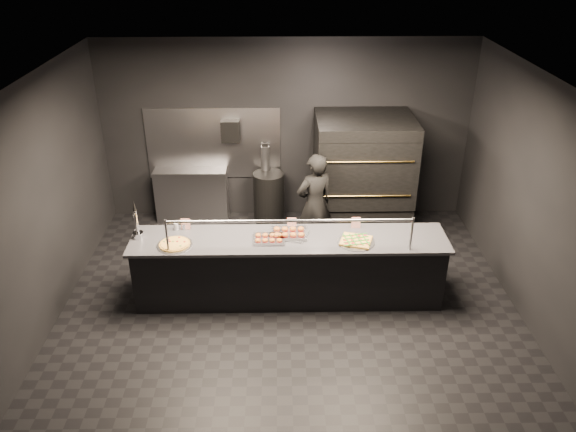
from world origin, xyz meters
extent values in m
plane|color=black|center=(0.00, 0.00, 0.00)|extent=(6.00, 6.00, 0.00)
plane|color=black|center=(0.00, 0.00, 3.00)|extent=(6.00, 6.00, 0.00)
cube|color=black|center=(0.00, 2.50, 1.50)|extent=(6.00, 0.04, 3.00)
cube|color=black|center=(0.00, -2.50, 1.50)|extent=(6.00, 0.04, 3.00)
cube|color=black|center=(-3.00, 0.00, 1.50)|extent=(0.04, 5.00, 3.00)
cube|color=black|center=(3.00, 0.00, 1.50)|extent=(0.04, 5.00, 3.00)
cube|color=#99999E|center=(-1.20, 2.48, 1.30)|extent=(2.20, 0.02, 1.20)
cube|color=black|center=(0.00, 0.00, 0.44)|extent=(4.00, 0.70, 0.88)
cube|color=#343439|center=(0.00, 0.00, 0.90)|extent=(4.10, 0.78, 0.04)
cylinder|color=#99999E|center=(-1.50, -0.30, 1.15)|extent=(0.03, 0.03, 0.45)
cylinder|color=#99999E|center=(1.50, -0.30, 1.15)|extent=(0.03, 0.03, 0.45)
cylinder|color=#99999E|center=(0.00, -0.30, 1.34)|extent=(3.00, 0.04, 0.04)
cube|color=black|center=(1.20, 1.90, 0.30)|extent=(1.50, 1.15, 0.60)
cube|color=black|center=(1.20, 1.90, 0.90)|extent=(1.50, 1.20, 0.55)
cube|color=black|center=(1.20, 1.90, 1.45)|extent=(1.50, 1.20, 0.55)
cube|color=black|center=(1.20, 1.90, 1.82)|extent=(1.50, 1.20, 0.18)
cylinder|color=gold|center=(1.20, 1.28, 0.90)|extent=(1.30, 0.02, 0.02)
cylinder|color=gold|center=(1.20, 1.28, 1.45)|extent=(1.30, 0.02, 0.02)
cube|color=#99999E|center=(-1.60, 2.32, 0.45)|extent=(1.20, 0.35, 0.90)
cube|color=black|center=(-0.90, 2.39, 1.55)|extent=(0.30, 0.20, 0.35)
cylinder|color=#B2B2B7|center=(-0.35, 2.40, 1.05)|extent=(0.14, 0.14, 0.45)
cube|color=black|center=(-0.35, 2.40, 1.30)|extent=(0.10, 0.06, 0.06)
cylinder|color=silver|center=(-1.95, 0.06, 0.96)|extent=(0.14, 0.14, 0.08)
cylinder|color=silver|center=(-1.95, 0.06, 1.14)|extent=(0.05, 0.05, 0.35)
cylinder|color=silver|center=(-1.95, -0.02, 1.29)|extent=(0.02, 0.10, 0.02)
cone|color=black|center=(-1.95, 0.06, 1.38)|extent=(0.05, 0.05, 0.14)
cylinder|color=silver|center=(-1.45, -0.15, 0.93)|extent=(0.45, 0.45, 0.01)
cylinder|color=gold|center=(-1.45, -0.15, 0.94)|extent=(0.39, 0.39, 0.02)
cylinder|color=#FFD153|center=(-1.45, -0.15, 0.95)|extent=(0.34, 0.34, 0.01)
cube|color=silver|center=(-0.26, -0.04, 0.93)|extent=(0.41, 0.31, 0.02)
ellipsoid|color=#C7782A|center=(-0.40, -0.11, 0.96)|extent=(0.07, 0.07, 0.05)
ellipsoid|color=#C7782A|center=(-0.40, 0.02, 0.96)|extent=(0.07, 0.07, 0.05)
ellipsoid|color=#C7782A|center=(-0.31, -0.11, 0.96)|extent=(0.07, 0.07, 0.05)
ellipsoid|color=#C7782A|center=(-0.31, 0.02, 0.96)|extent=(0.07, 0.07, 0.05)
ellipsoid|color=#C7782A|center=(-0.22, -0.11, 0.96)|extent=(0.07, 0.07, 0.05)
ellipsoid|color=#C7782A|center=(-0.22, 0.02, 0.96)|extent=(0.07, 0.07, 0.05)
ellipsoid|color=#C7782A|center=(-0.13, -0.11, 0.96)|extent=(0.07, 0.07, 0.05)
ellipsoid|color=#C7782A|center=(-0.13, 0.02, 0.96)|extent=(0.07, 0.07, 0.05)
cube|color=silver|center=(0.00, 0.09, 0.93)|extent=(0.56, 0.49, 0.02)
ellipsoid|color=#C7782A|center=(-0.16, 0.02, 0.97)|extent=(0.09, 0.09, 0.06)
ellipsoid|color=#C7782A|center=(-0.16, 0.17, 0.97)|extent=(0.09, 0.09, 0.06)
ellipsoid|color=#C7782A|center=(-0.05, 0.02, 0.97)|extent=(0.09, 0.09, 0.06)
ellipsoid|color=#C7782A|center=(-0.05, 0.17, 0.97)|extent=(0.09, 0.09, 0.06)
ellipsoid|color=#C7782A|center=(0.05, 0.02, 0.97)|extent=(0.09, 0.09, 0.06)
ellipsoid|color=#C7782A|center=(0.05, 0.17, 0.97)|extent=(0.09, 0.09, 0.06)
ellipsoid|color=#C7782A|center=(0.16, 0.02, 0.97)|extent=(0.09, 0.09, 0.06)
ellipsoid|color=#C7782A|center=(0.16, 0.17, 0.97)|extent=(0.09, 0.09, 0.06)
cylinder|color=silver|center=(0.85, -0.11, 0.93)|extent=(0.48, 0.48, 0.01)
cube|color=gold|center=(0.85, -0.11, 0.94)|extent=(0.46, 0.44, 0.02)
cube|color=#FFD153|center=(0.85, -0.11, 0.95)|extent=(0.44, 0.41, 0.01)
cube|color=green|center=(0.85, -0.11, 0.96)|extent=(0.41, 0.39, 0.01)
cylinder|color=silver|center=(-1.49, 0.26, 0.97)|extent=(0.06, 0.06, 0.10)
cylinder|color=silver|center=(-1.39, 0.26, 0.96)|extent=(0.05, 0.05, 0.08)
cube|color=white|center=(-1.37, 0.28, 1.00)|extent=(0.12, 0.04, 0.15)
cube|color=white|center=(0.04, 0.28, 1.00)|extent=(0.12, 0.04, 0.15)
cube|color=white|center=(0.90, 0.28, 1.00)|extent=(0.12, 0.04, 0.15)
cylinder|color=black|center=(-0.30, 2.22, 0.43)|extent=(0.52, 0.52, 0.87)
imported|color=black|center=(0.40, 1.20, 0.80)|extent=(0.69, 0.59, 1.61)
camera|label=1|loc=(-0.13, -6.27, 4.55)|focal=35.00mm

